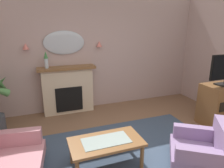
{
  "coord_description": "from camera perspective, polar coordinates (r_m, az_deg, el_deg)",
  "views": [
    {
      "loc": [
        -1.32,
        -2.4,
        2.12
      ],
      "look_at": [
        0.08,
        1.4,
        0.93
      ],
      "focal_mm": 32.63,
      "sensor_mm": 36.0,
      "label": 1
    }
  ],
  "objects": [
    {
      "name": "wall_mirror",
      "position": [
        5.04,
        -13.25,
        11.2
      ],
      "size": [
        0.96,
        0.06,
        0.56
      ],
      "primitive_type": "ellipsoid",
      "color": "#B2BCC6"
    },
    {
      "name": "floor",
      "position": [
        3.5,
        7.24,
        -22.18
      ],
      "size": [
        6.73,
        6.21,
        0.1
      ],
      "primitive_type": "cube",
      "color": "brown",
      "rests_on": "ground"
    },
    {
      "name": "wall_sconce_right",
      "position": [
        5.17,
        -3.59,
        11.15
      ],
      "size": [
        0.14,
        0.14,
        0.14
      ],
      "primitive_type": "cone",
      "color": "#D17066"
    },
    {
      "name": "wall_back",
      "position": [
        5.27,
        -5.65,
        9.21
      ],
      "size": [
        6.73,
        0.1,
        2.96
      ],
      "primitive_type": "cube",
      "color": "#B29993",
      "rests_on": "ground"
    },
    {
      "name": "fireplace",
      "position": [
        5.12,
        -12.22,
        -1.71
      ],
      "size": [
        1.36,
        0.36,
        1.16
      ],
      "color": "beige",
      "rests_on": "ground"
    },
    {
      "name": "armchair_by_coffee_table",
      "position": [
        3.55,
        24.52,
        -16.02
      ],
      "size": [
        1.13,
        1.12,
        0.71
      ],
      "color": "gray",
      "rests_on": "ground"
    },
    {
      "name": "wall_sconce_left",
      "position": [
        4.95,
        -23.05,
        9.7
      ],
      "size": [
        0.14,
        0.14,
        0.14
      ],
      "primitive_type": "cone",
      "color": "#D17066"
    },
    {
      "name": "patterned_rug",
      "position": [
        3.6,
        5.73,
        -19.68
      ],
      "size": [
        3.2,
        2.4,
        0.01
      ],
      "primitive_type": "cube",
      "color": "#38475B",
      "rests_on": "ground"
    },
    {
      "name": "tv_cabinet",
      "position": [
        5.03,
        28.07,
        -5.11
      ],
      "size": [
        0.8,
        0.57,
        0.9
      ],
      "color": "brown",
      "rests_on": "ground"
    },
    {
      "name": "coffee_table",
      "position": [
        3.2,
        -1.67,
        -16.46
      ],
      "size": [
        1.1,
        0.6,
        0.45
      ],
      "color": "brown",
      "rests_on": "ground"
    },
    {
      "name": "mantel_vase_centre",
      "position": [
        4.87,
        -18.01,
        6.69
      ],
      "size": [
        0.1,
        0.1,
        0.39
      ],
      "color": "silver",
      "rests_on": "fireplace"
    }
  ]
}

